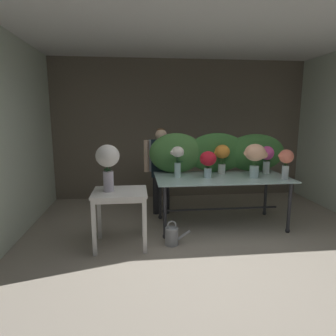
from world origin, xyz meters
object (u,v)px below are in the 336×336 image
(vase_peach_dahlias, at_px, (255,156))
(vase_sunset_stock, at_px, (222,155))
(florist, at_px, (161,162))
(watering_can, at_px, (172,236))
(vase_coral_tulips, at_px, (286,160))
(display_table_glass, at_px, (221,183))
(vase_white_roses_tall, at_px, (108,161))
(side_table_white, at_px, (120,199))
(vase_ivory_ranunculus, at_px, (178,158))
(vase_crimson_peonies, at_px, (208,161))
(vase_fuchsia_anemones, at_px, (267,156))

(vase_peach_dahlias, xyz_separation_m, vase_sunset_stock, (-0.42, 0.33, -0.03))
(florist, relative_size, watering_can, 4.31)
(vase_peach_dahlias, bearing_deg, vase_coral_tulips, -20.82)
(display_table_glass, xyz_separation_m, vase_white_roses_tall, (-1.68, -0.57, 0.47))
(display_table_glass, distance_m, side_table_white, 1.64)
(side_table_white, height_order, vase_sunset_stock, vase_sunset_stock)
(vase_peach_dahlias, relative_size, vase_ivory_ranunculus, 1.09)
(display_table_glass, height_order, vase_crimson_peonies, vase_crimson_peonies)
(display_table_glass, distance_m, vase_ivory_ranunculus, 0.80)
(vase_crimson_peonies, distance_m, vase_white_roses_tall, 1.54)
(florist, height_order, vase_ivory_ranunculus, florist)
(display_table_glass, relative_size, vase_sunset_stock, 4.31)
(florist, bearing_deg, side_table_white, -117.85)
(vase_sunset_stock, relative_size, vase_white_roses_tall, 0.78)
(vase_coral_tulips, height_order, vase_fuchsia_anemones, same)
(vase_fuchsia_anemones, bearing_deg, vase_white_roses_tall, -162.86)
(display_table_glass, xyz_separation_m, vase_sunset_stock, (0.06, 0.21, 0.42))
(florist, bearing_deg, vase_ivory_ranunculus, -72.59)
(display_table_glass, height_order, vase_white_roses_tall, vase_white_roses_tall)
(vase_peach_dahlias, height_order, vase_fuchsia_anemones, vase_peach_dahlias)
(display_table_glass, distance_m, vase_coral_tulips, 1.01)
(vase_white_roses_tall, distance_m, watering_can, 1.32)
(display_table_glass, distance_m, florist, 1.14)
(vase_peach_dahlias, bearing_deg, watering_can, -159.18)
(display_table_glass, bearing_deg, vase_crimson_peonies, -167.10)
(display_table_glass, xyz_separation_m, vase_peach_dahlias, (0.48, -0.12, 0.45))
(side_table_white, height_order, florist, florist)
(florist, xyz_separation_m, vase_coral_tulips, (1.78, -0.95, 0.15))
(vase_peach_dahlias, xyz_separation_m, watering_can, (-1.33, -0.51, -1.01))
(vase_coral_tulips, height_order, vase_sunset_stock, vase_sunset_stock)
(display_table_glass, distance_m, vase_fuchsia_anemones, 0.93)
(florist, bearing_deg, vase_fuchsia_anemones, -15.31)
(vase_sunset_stock, bearing_deg, vase_crimson_peonies, -138.42)
(display_table_glass, relative_size, vase_crimson_peonies, 5.04)
(display_table_glass, bearing_deg, vase_fuchsia_anemones, 14.01)
(florist, relative_size, vase_white_roses_tall, 2.48)
(florist, xyz_separation_m, vase_ivory_ranunculus, (0.20, -0.63, 0.17))
(florist, xyz_separation_m, vase_crimson_peonies, (0.65, -0.72, 0.13))
(vase_crimson_peonies, bearing_deg, display_table_glass, 12.90)
(watering_can, bearing_deg, display_table_glass, 36.19)
(side_table_white, xyz_separation_m, vase_ivory_ranunculus, (0.85, 0.60, 0.44))
(florist, height_order, watering_can, florist)
(display_table_glass, bearing_deg, side_table_white, -159.80)
(florist, relative_size, vase_crimson_peonies, 3.72)
(side_table_white, height_order, vase_coral_tulips, vase_coral_tulips)
(vase_crimson_peonies, bearing_deg, vase_ivory_ranunculus, 168.92)
(side_table_white, height_order, vase_peach_dahlias, vase_peach_dahlias)
(vase_peach_dahlias, bearing_deg, vase_crimson_peonies, 174.77)
(side_table_white, distance_m, vase_sunset_stock, 1.84)
(vase_peach_dahlias, xyz_separation_m, vase_coral_tulips, (0.41, -0.16, -0.05))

